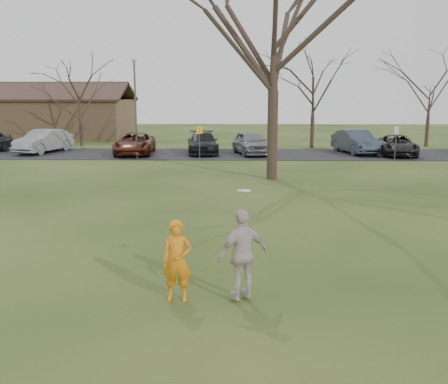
{
  "coord_description": "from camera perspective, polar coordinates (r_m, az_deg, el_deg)",
  "views": [
    {
      "loc": [
        0.35,
        -9.02,
        4.05
      ],
      "look_at": [
        0.0,
        4.0,
        1.5
      ],
      "focal_mm": 40.42,
      "sensor_mm": 36.0,
      "label": 1
    }
  ],
  "objects": [
    {
      "name": "catching_play",
      "position": [
        9.9,
        2.13,
        -7.02
      ],
      "size": [
        1.13,
        0.91,
        2.15
      ],
      "color": "beige",
      "rests_on": "ground"
    },
    {
      "name": "parking_strip",
      "position": [
        34.26,
        0.96,
        4.31
      ],
      "size": [
        62.0,
        6.5,
        0.04
      ],
      "primitive_type": "cube",
      "color": "black",
      "rests_on": "ground"
    },
    {
      "name": "sign_yellow",
      "position": [
        31.22,
        -2.79,
        6.28
      ],
      "size": [
        0.35,
        0.35,
        2.08
      ],
      "color": "#47474C",
      "rests_on": "ground"
    },
    {
      "name": "car_6",
      "position": [
        35.32,
        18.99,
        5.03
      ],
      "size": [
        2.86,
        5.05,
        1.33
      ],
      "primitive_type": "imported",
      "rotation": [
        0.0,
        0.0,
        -0.14
      ],
      "color": "black",
      "rests_on": "parking_strip"
    },
    {
      "name": "lamp_post",
      "position": [
        32.15,
        -10.02,
        10.76
      ],
      "size": [
        0.34,
        0.34,
        6.27
      ],
      "color": "#47474C",
      "rests_on": "ground"
    },
    {
      "name": "car_3",
      "position": [
        34.5,
        -2.42,
        5.58
      ],
      "size": [
        2.47,
        5.1,
        1.43
      ],
      "primitive_type": "imported",
      "rotation": [
        0.0,
        0.0,
        0.1
      ],
      "color": "black",
      "rests_on": "parking_strip"
    },
    {
      "name": "car_2",
      "position": [
        34.5,
        -10.06,
        5.41
      ],
      "size": [
        2.66,
        5.25,
        1.42
      ],
      "primitive_type": "imported",
      "rotation": [
        0.0,
        0.0,
        0.06
      ],
      "color": "#512113",
      "rests_on": "parking_strip"
    },
    {
      "name": "sign_white",
      "position": [
        32.59,
        18.87,
        5.9
      ],
      "size": [
        0.35,
        0.35,
        2.08
      ],
      "color": "#47474C",
      "rests_on": "ground"
    },
    {
      "name": "car_1",
      "position": [
        37.09,
        -19.74,
        5.45
      ],
      "size": [
        2.92,
        5.1,
        1.59
      ],
      "primitive_type": "imported",
      "rotation": [
        0.0,
        0.0,
        -0.27
      ],
      "color": "gray",
      "rests_on": "parking_strip"
    },
    {
      "name": "ground",
      "position": [
        9.89,
        -0.65,
        -13.08
      ],
      "size": [
        120.0,
        120.0,
        0.0
      ],
      "primitive_type": "plane",
      "color": "#1E380F",
      "rests_on": "ground"
    },
    {
      "name": "player_defender",
      "position": [
        10.04,
        -5.33,
        -7.76
      ],
      "size": [
        0.6,
        0.4,
        1.63
      ],
      "primitive_type": "imported",
      "rotation": [
        0.0,
        0.0,
        -0.01
      ],
      "color": "orange",
      "rests_on": "ground"
    },
    {
      "name": "car_4",
      "position": [
        34.01,
        3.05,
        5.6
      ],
      "size": [
        2.85,
        4.87,
        1.56
      ],
      "primitive_type": "imported",
      "rotation": [
        0.0,
        0.0,
        0.23
      ],
      "color": "slate",
      "rests_on": "parking_strip"
    },
    {
      "name": "car_5",
      "position": [
        35.66,
        14.68,
        5.54
      ],
      "size": [
        2.67,
        5.08,
        1.59
      ],
      "primitive_type": "imported",
      "rotation": [
        0.0,
        0.0,
        0.21
      ],
      "color": "#323A4C",
      "rests_on": "parking_strip"
    },
    {
      "name": "building",
      "position": [
        51.28,
        -22.05,
        7.9
      ],
      "size": [
        20.6,
        8.5,
        5.14
      ],
      "color": "#8C6D4C",
      "rests_on": "ground"
    },
    {
      "name": "big_tree",
      "position": [
        24.26,
        5.72,
        18.0
      ],
      "size": [
        9.0,
        9.0,
        14.0
      ],
      "primitive_type": null,
      "color": "#352821",
      "rests_on": "ground"
    },
    {
      "name": "small_tree_row",
      "position": [
        39.29,
        7.58,
        10.74
      ],
      "size": [
        55.0,
        5.9,
        8.5
      ],
      "color": "#352821",
      "rests_on": "ground"
    }
  ]
}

